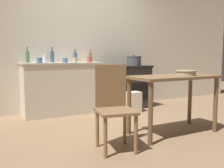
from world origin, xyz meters
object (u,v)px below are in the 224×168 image
at_px(bottle_center_left, 90,57).
at_px(cup_far_right, 74,60).
at_px(cup_mid_right, 39,60).
at_px(bottle_left, 52,56).
at_px(cup_right, 65,60).
at_px(mixing_bowl_large, 186,72).
at_px(stove, 128,86).
at_px(chair, 114,105).
at_px(stock_pot, 134,61).
at_px(bottle_far_left, 27,57).
at_px(flour_sack, 133,102).
at_px(bottle_mid_left, 45,59).
at_px(work_table, 173,85).
at_px(bottle_center, 75,57).
at_px(cup_center_right, 89,60).

xyz_separation_m(bottle_center_left, cup_far_right, (-0.44, -0.33, -0.05)).
bearing_deg(cup_mid_right, bottle_left, 48.38).
bearing_deg(cup_right, mixing_bowl_large, -56.70).
height_order(stove, chair, chair).
relative_size(stove, chair, 0.90).
xyz_separation_m(stock_pot, bottle_far_left, (-2.02, 0.20, 0.08)).
height_order(stock_pot, bottle_far_left, bottle_far_left).
bearing_deg(chair, bottle_left, 103.81).
distance_m(flour_sack, bottle_far_left, 2.01).
bearing_deg(cup_right, bottle_center_left, 27.55).
height_order(stock_pot, bottle_center_left, bottle_center_left).
bearing_deg(cup_right, bottle_far_left, 154.98).
bearing_deg(bottle_mid_left, work_table, -58.35).
bearing_deg(bottle_center, bottle_center_left, 1.43).
xyz_separation_m(work_table, cup_far_right, (-0.76, 1.67, 0.32)).
bearing_deg(cup_right, stove, 3.73).
relative_size(mixing_bowl_large, bottle_left, 1.00).
bearing_deg(bottle_center_left, bottle_left, -178.28).
bearing_deg(chair, cup_far_right, 94.48).
xyz_separation_m(bottle_mid_left, cup_mid_right, (-0.17, -0.32, -0.02)).
height_order(bottle_far_left, bottle_left, bottle_left).
bearing_deg(stove, mixing_bowl_large, -96.46).
xyz_separation_m(stock_pot, bottle_center, (-1.15, 0.24, 0.07)).
distance_m(stove, cup_mid_right, 1.85).
bearing_deg(bottle_center, cup_mid_right, -154.50).
bearing_deg(bottle_mid_left, bottle_center, 3.36).
relative_size(stock_pot, bottle_mid_left, 1.81).
distance_m(work_table, bottle_mid_left, 2.32).
bearing_deg(bottle_mid_left, flour_sack, -24.32).
xyz_separation_m(flour_sack, bottle_mid_left, (-1.42, 0.64, 0.79)).
bearing_deg(bottle_mid_left, mixing_bowl_large, -54.85).
bearing_deg(bottle_left, chair, -86.79).
bearing_deg(bottle_far_left, chair, -75.11).
distance_m(stock_pot, cup_mid_right, 1.89).
distance_m(bottle_mid_left, cup_center_right, 0.78).
bearing_deg(bottle_far_left, mixing_bowl_large, -49.35).
height_order(bottle_far_left, cup_mid_right, bottle_far_left).
bearing_deg(cup_mid_right, stock_pot, 3.23).
height_order(chair, bottle_far_left, bottle_far_left).
relative_size(chair, cup_mid_right, 10.41).
distance_m(stock_pot, mixing_bowl_large, 1.80).
bearing_deg(flour_sack, cup_center_right, 150.84).
height_order(flour_sack, cup_right, cup_right).
distance_m(bottle_mid_left, cup_far_right, 0.52).
relative_size(bottle_far_left, bottle_center, 1.12).
distance_m(stove, bottle_left, 1.59).
relative_size(bottle_far_left, bottle_mid_left, 1.67).
xyz_separation_m(chair, cup_mid_right, (-0.42, 1.75, 0.46)).
relative_size(flour_sack, bottle_center, 1.56).
bearing_deg(bottle_far_left, cup_center_right, -13.68).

